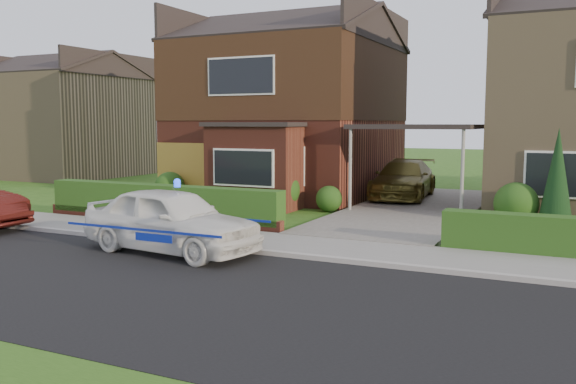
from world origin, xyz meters
The scene contains 21 objects.
ground centered at (0.00, 0.00, 0.00)m, with size 120.00×120.00×0.00m, color #294F15.
road centered at (0.00, 0.00, 0.00)m, with size 60.00×6.00×0.02m, color black.
kerb centered at (0.00, 3.05, 0.06)m, with size 60.00×0.16×0.12m, color #9E9993.
sidewalk centered at (0.00, 4.10, 0.05)m, with size 60.00×2.00×0.10m, color slate.
driveway centered at (0.00, 11.00, 0.06)m, with size 3.80×12.00×0.12m, color #666059.
house_left centered at (-5.78, 13.90, 3.81)m, with size 7.50×9.53×7.25m.
carport_link centered at (0.00, 10.95, 2.66)m, with size 3.80×3.00×2.77m.
garage_door centered at (-8.25, 9.96, 1.05)m, with size 2.20×0.10×2.10m, color #8D5B1E.
dwarf_wall centered at (-5.80, 5.30, 0.18)m, with size 7.70×0.25×0.36m, color maroon.
hedge_left centered at (-5.80, 5.45, 0.00)m, with size 7.50×0.55×0.90m, color #193E13.
shrub_left_far centered at (-8.50, 9.50, 0.54)m, with size 1.08×1.08×1.08m, color #193E13.
shrub_left_mid centered at (-4.00, 9.30, 0.66)m, with size 1.32×1.32×1.32m, color #193E13.
shrub_left_near centered at (-2.40, 9.60, 0.42)m, with size 0.84×0.84×0.84m, color #193E13.
shrub_right_near centered at (3.20, 9.40, 0.60)m, with size 1.20×1.20×1.20m, color #193E13.
conifer_a centered at (4.20, 9.20, 1.30)m, with size 0.90×0.90×2.60m, color black.
neighbour_left centered at (-20.00, 16.00, 2.60)m, with size 6.50×7.00×5.20m, color #937B5A.
police_car centered at (-3.20, 2.40, 0.71)m, with size 3.83×4.34×1.59m.
driveway_car centered at (-1.00, 13.37, 0.79)m, with size 1.87×4.60×1.34m, color brown.
potted_plant_a centered at (-9.00, 6.00, 0.36)m, with size 0.38×0.26×0.72m, color gray.
potted_plant_b centered at (-5.44, 6.00, 0.37)m, with size 0.41×0.33×0.74m, color gray.
potted_plant_c centered at (-6.80, 6.00, 0.38)m, with size 0.42×0.42×0.76m, color gray.
Camera 1 is at (4.70, -8.25, 2.81)m, focal length 38.00 mm.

